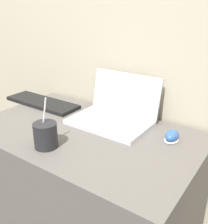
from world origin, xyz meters
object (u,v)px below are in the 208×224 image
at_px(laptop, 115,113).
at_px(drink_cup, 45,135).
at_px(computer_mouse, 172,136).
at_px(external_keyboard, 42,103).

distance_m(laptop, drink_cup, 0.38).
height_order(laptop, computer_mouse, laptop).
relative_size(laptop, drink_cup, 1.83).
bearing_deg(external_keyboard, computer_mouse, 1.27).
bearing_deg(laptop, computer_mouse, -4.51).
height_order(drink_cup, computer_mouse, drink_cup).
distance_m(laptop, external_keyboard, 0.47).
height_order(drink_cup, external_keyboard, drink_cup).
height_order(laptop, external_keyboard, laptop).
bearing_deg(external_keyboard, laptop, 5.00).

